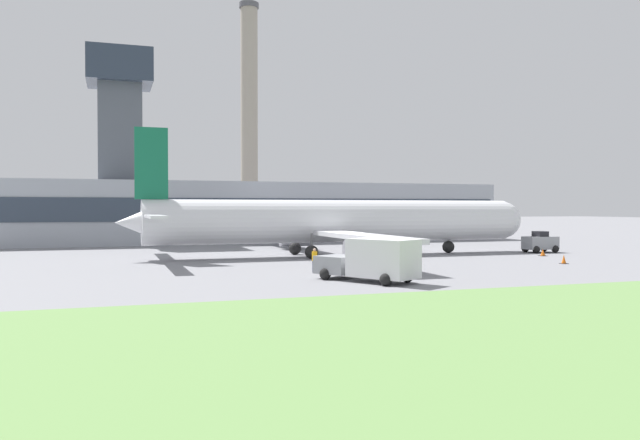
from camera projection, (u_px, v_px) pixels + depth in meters
The scene contains 9 objects.
ground_plane at pixel (346, 262), 49.26m from camera, with size 400.00×400.00×0.00m, color gray.
terminal_building at pixel (243, 204), 78.79m from camera, with size 62.25×12.51×22.75m.
smokestack_left at pixel (249, 117), 108.18m from camera, with size 3.38×3.38×39.69m.
airplane at pixel (334, 222), 55.01m from camera, with size 37.59×34.60×10.70m.
pushback_tug at pixel (540, 243), 59.26m from camera, with size 3.17×2.32×2.02m.
baggage_truck at pixel (372, 261), 35.79m from camera, with size 5.00×6.54×2.50m.
ground_crew_person at pixel (315, 260), 40.91m from camera, with size 0.37×0.37×1.60m.
traffic_cone_near_nose at pixel (564, 260), 47.37m from camera, with size 0.50×0.50×0.69m.
traffic_cone_wingtip at pixel (543, 253), 54.99m from camera, with size 0.63×0.63×0.59m.
Camera 1 is at (-17.65, -45.95, 4.28)m, focal length 35.00 mm.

